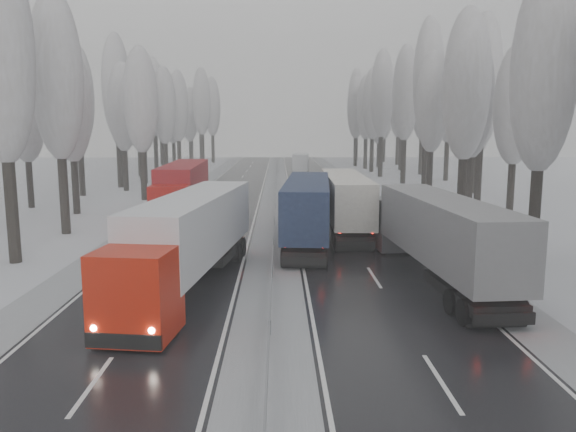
{
  "coord_description": "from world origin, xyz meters",
  "views": [
    {
      "loc": [
        0.34,
        -15.86,
        7.63
      ],
      "look_at": [
        0.93,
        18.52,
        2.2
      ],
      "focal_mm": 35.0,
      "sensor_mm": 36.0,
      "label": 1
    }
  ],
  "objects_px": {
    "truck_grey_tarp": "(435,231)",
    "truck_red_white": "(190,236)",
    "truck_cream_box": "(344,198)",
    "truck_blue_box": "(308,206)",
    "box_truck_distant": "(301,162)",
    "truck_red_red": "(183,187)"
  },
  "relations": [
    {
      "from": "truck_grey_tarp",
      "to": "truck_cream_box",
      "type": "xyz_separation_m",
      "value": [
        -3.04,
        13.43,
        -0.02
      ]
    },
    {
      "from": "truck_grey_tarp",
      "to": "truck_red_red",
      "type": "xyz_separation_m",
      "value": [
        -15.98,
        19.94,
        0.16
      ]
    },
    {
      "from": "truck_grey_tarp",
      "to": "truck_red_white",
      "type": "bearing_deg",
      "value": -177.62
    },
    {
      "from": "truck_blue_box",
      "to": "truck_cream_box",
      "type": "height_order",
      "value": "truck_blue_box"
    },
    {
      "from": "truck_cream_box",
      "to": "truck_grey_tarp",
      "type": "bearing_deg",
      "value": -76.3
    },
    {
      "from": "box_truck_distant",
      "to": "truck_red_red",
      "type": "xyz_separation_m",
      "value": [
        -12.05,
        -50.86,
        1.07
      ]
    },
    {
      "from": "truck_blue_box",
      "to": "truck_red_red",
      "type": "height_order",
      "value": "truck_red_red"
    },
    {
      "from": "truck_cream_box",
      "to": "box_truck_distant",
      "type": "xyz_separation_m",
      "value": [
        -0.89,
        57.37,
        -0.89
      ]
    },
    {
      "from": "truck_blue_box",
      "to": "box_truck_distant",
      "type": "bearing_deg",
      "value": 92.71
    },
    {
      "from": "truck_blue_box",
      "to": "truck_cream_box",
      "type": "relative_size",
      "value": 1.02
    },
    {
      "from": "truck_blue_box",
      "to": "truck_red_red",
      "type": "xyz_separation_m",
      "value": [
        -10.07,
        10.67,
        0.15
      ]
    },
    {
      "from": "truck_cream_box",
      "to": "box_truck_distant",
      "type": "bearing_deg",
      "value": 91.82
    },
    {
      "from": "truck_grey_tarp",
      "to": "truck_red_white",
      "type": "relative_size",
      "value": 0.98
    },
    {
      "from": "truck_cream_box",
      "to": "truck_blue_box",
      "type": "bearing_deg",
      "value": -123.65
    },
    {
      "from": "truck_cream_box",
      "to": "truck_red_red",
      "type": "xyz_separation_m",
      "value": [
        -12.94,
        6.51,
        0.17
      ]
    },
    {
      "from": "truck_grey_tarp",
      "to": "box_truck_distant",
      "type": "distance_m",
      "value": 70.91
    },
    {
      "from": "truck_grey_tarp",
      "to": "truck_red_red",
      "type": "height_order",
      "value": "truck_red_red"
    },
    {
      "from": "box_truck_distant",
      "to": "truck_red_white",
      "type": "relative_size",
      "value": 0.5
    },
    {
      "from": "truck_grey_tarp",
      "to": "truck_cream_box",
      "type": "bearing_deg",
      "value": 98.86
    },
    {
      "from": "truck_red_red",
      "to": "box_truck_distant",
      "type": "bearing_deg",
      "value": 74.83
    },
    {
      "from": "truck_grey_tarp",
      "to": "box_truck_distant",
      "type": "relative_size",
      "value": 1.97
    },
    {
      "from": "box_truck_distant",
      "to": "truck_red_red",
      "type": "relative_size",
      "value": 0.48
    }
  ]
}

